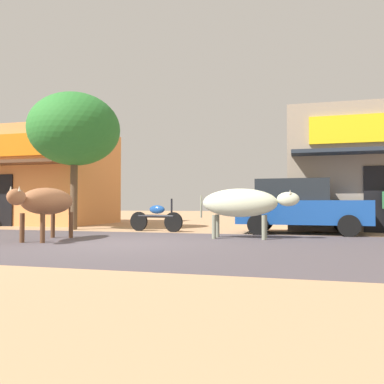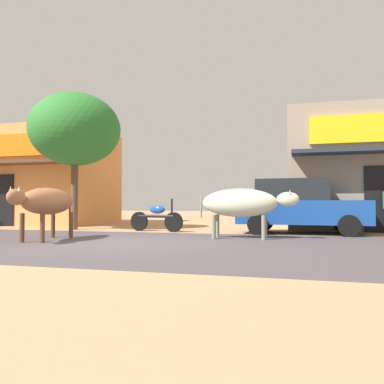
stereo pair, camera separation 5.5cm
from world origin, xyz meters
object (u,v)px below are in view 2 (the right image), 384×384
Objects in this scene: parked_hatchback_car at (299,206)px; parked_motorcycle at (157,217)px; cow_near_brown at (47,202)px; cow_far_dark at (242,203)px; roadside_tree at (75,130)px.

parked_hatchback_car reaches higher than parked_motorcycle.
cow_near_brown is 1.06× the size of cow_far_dark.
parked_hatchback_car is 2.00× the size of parked_motorcycle.
cow_near_brown is at bearing -112.57° from parked_motorcycle.
parked_motorcycle is at bearing -2.60° from roadside_tree.
parked_motorcycle is at bearing 148.17° from cow_far_dark.
parked_hatchback_car is at bearing 1.43° from roadside_tree.
cow_far_dark is (6.19, -2.04, -2.60)m from roadside_tree.
parked_hatchback_car is at bearing 33.61° from cow_near_brown.
parked_motorcycle is 3.62m from cow_far_dark.
cow_near_brown reaches higher than parked_motorcycle.
roadside_tree is at bearing 177.40° from parked_motorcycle.
roadside_tree is at bearing 112.87° from cow_near_brown.
cow_far_dark is (3.06, -1.90, 0.44)m from parked_motorcycle.
roadside_tree is 1.77× the size of cow_near_brown.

